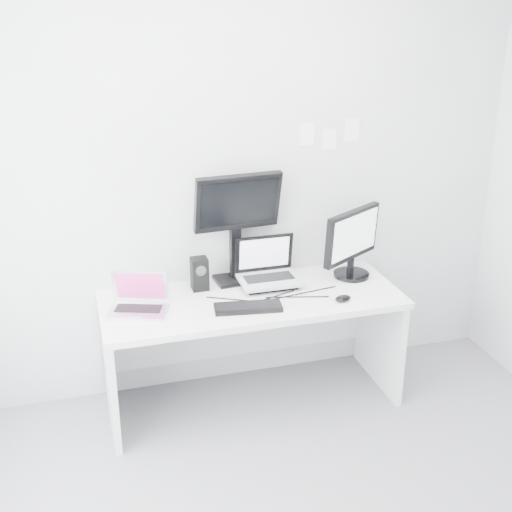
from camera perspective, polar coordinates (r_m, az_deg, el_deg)
name	(u,v)px	position (r m, az deg, el deg)	size (l,w,h in m)	color
back_wall	(236,182)	(4.13, -1.70, 6.32)	(3.60, 3.60, 0.00)	silver
desk	(252,350)	(4.19, -0.34, -8.03)	(1.80, 0.70, 0.73)	white
macbook	(137,294)	(3.84, -10.12, -3.17)	(0.32, 0.24, 0.24)	#BBBBC0
speaker	(200,274)	(4.10, -4.83, -1.52)	(0.10, 0.10, 0.20)	black
dell_laptop	(270,263)	(4.11, 1.18, -0.61)	(0.37, 0.29, 0.31)	silver
rear_monitor	(237,226)	(4.12, -1.65, 2.53)	(0.53, 0.19, 0.73)	black
samsung_monitor	(353,243)	(4.27, 8.27, 1.14)	(0.50, 0.23, 0.46)	black
keyboard	(248,307)	(3.86, -0.67, -4.40)	(0.39, 0.14, 0.03)	black
mouse	(343,298)	(4.00, 7.42, -3.59)	(0.10, 0.07, 0.03)	black
wall_note_0	(307,134)	(4.19, 4.34, 10.29)	(0.10, 0.00, 0.14)	white
wall_note_1	(329,139)	(4.25, 6.25, 9.84)	(0.09, 0.00, 0.13)	white
wall_note_2	(352,130)	(4.30, 8.16, 10.57)	(0.10, 0.00, 0.14)	white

